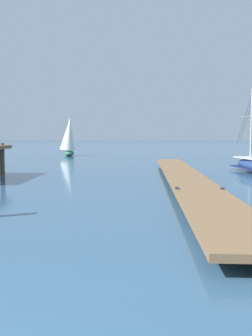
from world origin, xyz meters
The scene contains 2 objects.
floating_dock centered at (4.15, 15.48, 0.36)m, with size 1.84×23.88×0.53m.
distant_sailboat centered at (-6.59, 39.47, 2.17)m, with size 2.29×3.56×4.94m.
Camera 1 is at (2.20, -1.97, 2.34)m, focal length 38.49 mm.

